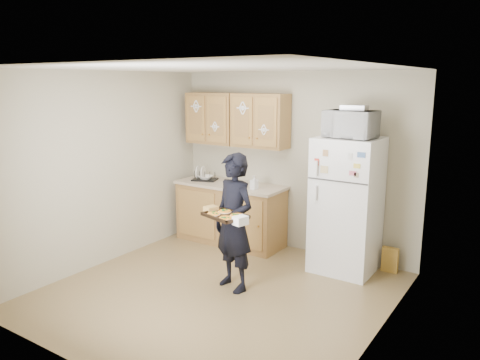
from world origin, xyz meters
name	(u,v)px	position (x,y,z in m)	size (l,w,h in m)	color
floor	(218,292)	(0.00, 0.00, 0.00)	(3.60, 3.60, 0.00)	brown
ceiling	(216,68)	(0.00, 0.00, 2.50)	(3.60, 3.60, 0.00)	white
wall_back	(293,162)	(0.00, 1.80, 1.25)	(3.60, 0.04, 2.50)	#ACA48C
wall_front	(80,228)	(0.00, -1.80, 1.25)	(3.60, 0.04, 2.50)	#ACA48C
wall_left	(105,169)	(-1.80, 0.00, 1.25)	(0.04, 3.60, 2.50)	#ACA48C
wall_right	(382,210)	(1.80, 0.00, 1.25)	(0.04, 3.60, 2.50)	#ACA48C
refrigerator	(347,205)	(0.95, 1.43, 0.85)	(0.75, 0.70, 1.70)	white
base_cabinet	(230,214)	(-0.85, 1.48, 0.43)	(1.60, 0.60, 0.86)	brown
countertop	(230,185)	(-0.85, 1.48, 0.88)	(1.64, 0.64, 0.04)	#BFAC93
upper_cab_left	(213,118)	(-1.25, 1.61, 1.83)	(0.80, 0.33, 0.75)	brown
upper_cab_right	(260,121)	(-0.43, 1.61, 1.83)	(0.80, 0.33, 0.75)	brown
cereal_box	(390,260)	(1.47, 1.67, 0.16)	(0.20, 0.07, 0.32)	#E0C84F
person	(234,222)	(0.08, 0.20, 0.79)	(0.58, 0.38, 1.59)	black
baking_tray	(225,216)	(0.17, -0.09, 0.95)	(0.45, 0.33, 0.04)	black
pizza_front_left	(214,214)	(0.05, -0.13, 0.97)	(0.15, 0.15, 0.02)	#FF9D20
pizza_front_right	(226,218)	(0.25, -0.19, 0.97)	(0.15, 0.15, 0.02)	#FF9D20
pizza_back_left	(225,211)	(0.09, 0.01, 0.97)	(0.15, 0.15, 0.02)	#FF9D20
pizza_back_right	(237,215)	(0.29, -0.05, 0.97)	(0.15, 0.15, 0.02)	#FF9D20
microwave	(350,124)	(0.97, 1.38, 1.86)	(0.59, 0.40, 0.33)	white
foil_pan	(354,108)	(0.99, 1.41, 2.06)	(0.29, 0.20, 0.06)	silver
dish_rack	(205,176)	(-1.31, 1.47, 0.97)	(0.36, 0.27, 0.14)	black
bowl	(206,177)	(-1.29, 1.47, 0.95)	(0.22, 0.22, 0.05)	white
soap_bottle	(254,182)	(-0.37, 1.36, 1.00)	(0.09, 0.09, 0.19)	white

